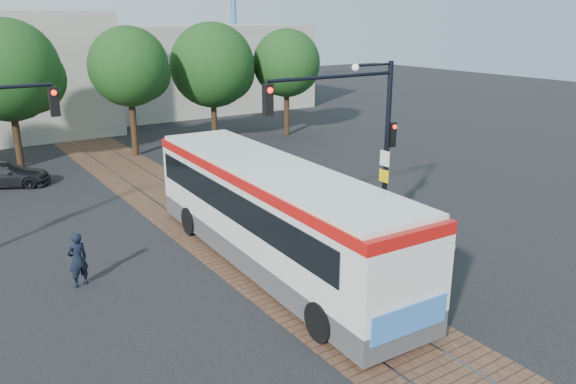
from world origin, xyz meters
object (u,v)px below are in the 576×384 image
at_px(traffic_island, 379,224).
at_px(parked_car, 5,174).
at_px(officer, 78,260).
at_px(signal_pole_main, 362,124).
at_px(city_bus, 272,210).

height_order(traffic_island, parked_car, parked_car).
distance_m(officer, parked_car, 12.53).
bearing_deg(signal_pole_main, officer, 170.08).
distance_m(signal_pole_main, parked_car, 17.47).
xyz_separation_m(city_bus, traffic_island, (4.80, 0.19, -1.52)).
distance_m(city_bus, traffic_island, 5.04).
xyz_separation_m(city_bus, officer, (-5.54, 1.92, -1.01)).
distance_m(traffic_island, officer, 10.50).
bearing_deg(officer, city_bus, 147.58).
bearing_deg(traffic_island, officer, 170.50).
height_order(signal_pole_main, officer, signal_pole_main).
distance_m(traffic_island, signal_pole_main, 3.95).
bearing_deg(city_bus, traffic_island, 4.53).
height_order(officer, parked_car, officer).
relative_size(traffic_island, parked_car, 1.32).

